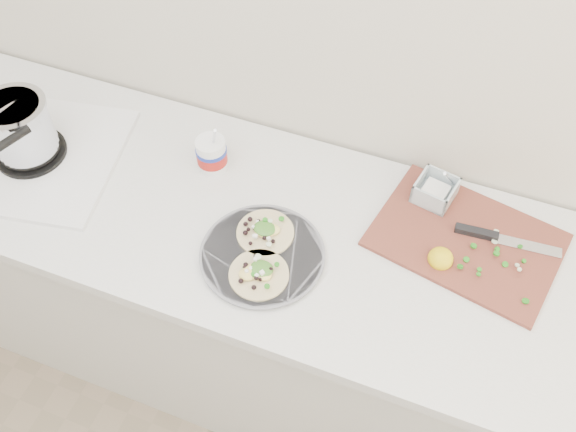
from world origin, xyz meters
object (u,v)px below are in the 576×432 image
(cutboard, at_px, (466,233))
(stove, at_px, (25,138))
(tub, at_px, (212,152))
(taco_plate, at_px, (262,253))

(cutboard, bearing_deg, stove, -160.93)
(tub, bearing_deg, cutboard, 1.11)
(stove, height_order, cutboard, stove)
(tub, relative_size, cutboard, 0.38)
(taco_plate, distance_m, cutboard, 0.52)
(tub, xyz_separation_m, cutboard, (0.70, 0.01, -0.05))
(cutboard, bearing_deg, tub, -167.59)
(stove, distance_m, cutboard, 1.20)
(stove, distance_m, taco_plate, 0.74)
(stove, xyz_separation_m, tub, (0.49, 0.15, -0.01))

